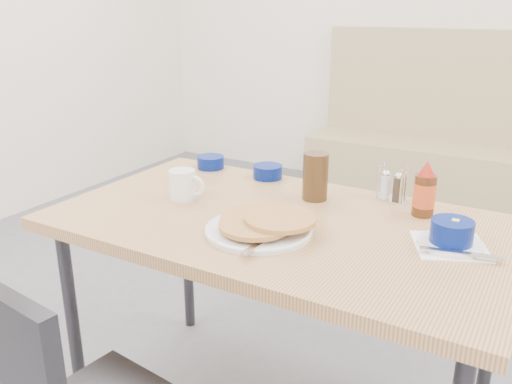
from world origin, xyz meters
The scene contains 11 objects.
wall_back centered at (0.00, 2.97, 1.40)m, with size 5.00×0.06×2.80m, color white.
booth_bench centered at (0.00, 2.78, 0.35)m, with size 1.90×0.56×1.22m.
dining_table centered at (0.00, 0.25, 0.70)m, with size 1.40×0.80×0.76m.
pancake_plate centered at (0.00, 0.13, 0.78)m, with size 0.32×0.33×0.06m.
coffee_mug centered at (-0.37, 0.25, 0.81)m, with size 0.13×0.09×0.10m.
grits_setting centered at (0.50, 0.30, 0.79)m, with size 0.27×0.25×0.08m.
creamer_bowl centered at (-0.50, 0.59, 0.78)m, with size 0.11×0.11×0.05m.
butter_bowl centered at (-0.23, 0.59, 0.78)m, with size 0.11×0.11×0.05m.
amber_tumbler centered at (0.02, 0.47, 0.84)m, with size 0.09×0.09×0.16m, color #3B2713.
condiment_caddy centered at (0.25, 0.59, 0.80)m, with size 0.10×0.07×0.12m.
syrup_bottle centered at (0.37, 0.50, 0.84)m, with size 0.07×0.07×0.18m.
Camera 1 is at (0.72, -1.13, 1.39)m, focal length 38.00 mm.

